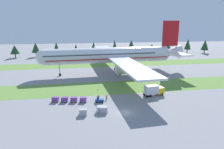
{
  "coord_description": "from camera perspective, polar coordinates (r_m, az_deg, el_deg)",
  "views": [
    {
      "loc": [
        -11.47,
        -49.8,
        23.8
      ],
      "look_at": [
        0.83,
        26.89,
        4.0
      ],
      "focal_mm": 32.39,
      "sensor_mm": 36.0,
      "label": 1
    }
  ],
  "objects": [
    {
      "name": "cargo_dolly_fourth",
      "position": [
        65.65,
        -15.7,
        -6.66
      ],
      "size": [
        2.44,
        1.87,
        1.55
      ],
      "rotation": [
        0.0,
        0.0,
        -1.75
      ],
      "color": "#A3A3A8",
      "rests_on": "ground"
    },
    {
      "name": "airliner",
      "position": [
        97.45,
        0.29,
        5.55
      ],
      "size": [
        70.77,
        87.1,
        25.0
      ],
      "rotation": [
        0.0,
        0.0,
        1.64
      ],
      "color": "silver",
      "rests_on": "ground"
    },
    {
      "name": "cargo_dolly_lead",
      "position": [
        63.68,
        -8.14,
        -6.91
      ],
      "size": [
        2.44,
        1.87,
        1.55
      ],
      "rotation": [
        0.0,
        0.0,
        -1.75
      ],
      "color": "#A3A3A8",
      "rests_on": "ground"
    },
    {
      "name": "uld_container_0",
      "position": [
        56.33,
        -3.22,
        -9.75
      ],
      "size": [
        2.17,
        1.82,
        1.72
      ],
      "primitive_type": "cube",
      "rotation": [
        0.0,
        0.0,
        0.11
      ],
      "color": "#A3A3A8",
      "rests_on": "ground"
    },
    {
      "name": "taxiway_marker_1",
      "position": [
        73.97,
        -4.01,
        -4.26
      ],
      "size": [
        0.44,
        0.44,
        0.6
      ],
      "primitive_type": "cone",
      "color": "orange",
      "rests_on": "ground"
    },
    {
      "name": "grass_strip_far",
      "position": [
        120.11,
        -3.45,
        2.85
      ],
      "size": [
        320.0,
        16.29,
        0.01
      ],
      "primitive_type": "cube",
      "color": "olive",
      "rests_on": "ground"
    },
    {
      "name": "baggage_tug",
      "position": [
        63.1,
        -3.59,
        -7.09
      ],
      "size": [
        2.79,
        1.75,
        1.97
      ],
      "rotation": [
        0.0,
        0.0,
        -1.75
      ],
      "color": "#1E4C8E",
      "rests_on": "ground"
    },
    {
      "name": "grass_strip_near",
      "position": [
        77.24,
        -0.12,
        -3.64
      ],
      "size": [
        320.0,
        16.29,
        0.01
      ],
      "primitive_type": "cube",
      "color": "olive",
      "rests_on": "ground"
    },
    {
      "name": "taxiway_marker_0",
      "position": [
        72.78,
        8.79,
        -4.72
      ],
      "size": [
        0.44,
        0.44,
        0.59
      ],
      "primitive_type": "cone",
      "color": "orange",
      "rests_on": "ground"
    },
    {
      "name": "cargo_dolly_second",
      "position": [
        64.21,
        -10.71,
        -6.84
      ],
      "size": [
        2.44,
        1.87,
        1.55
      ],
      "rotation": [
        0.0,
        0.0,
        -1.75
      ],
      "color": "#A3A3A8",
      "rests_on": "ground"
    },
    {
      "name": "uld_container_1",
      "position": [
        55.26,
        -8.19,
        -10.4
      ],
      "size": [
        2.07,
        1.69,
        1.68
      ],
      "primitive_type": "cube",
      "rotation": [
        0.0,
        0.0,
        -0.05
      ],
      "color": "#A3A3A8",
      "rests_on": "ground"
    },
    {
      "name": "distant_tree_line",
      "position": [
        151.96,
        -4.72,
        7.87
      ],
      "size": [
        180.4,
        9.66,
        12.15
      ],
      "color": "#4C3823",
      "rests_on": "ground"
    },
    {
      "name": "taxiway_marker_2",
      "position": [
        77.55,
        9.15,
        -3.55
      ],
      "size": [
        0.44,
        0.44,
        0.54
      ],
      "primitive_type": "cone",
      "color": "orange",
      "rests_on": "ground"
    },
    {
      "name": "uld_container_2",
      "position": [
        56.01,
        -2.48,
        -9.91
      ],
      "size": [
        2.11,
        1.74,
        1.68
      ],
      "primitive_type": "cube",
      "rotation": [
        0.0,
        0.0,
        0.07
      ],
      "color": "#A3A3A8",
      "rests_on": "ground"
    },
    {
      "name": "cargo_dolly_third",
      "position": [
        64.87,
        -13.23,
        -6.75
      ],
      "size": [
        2.44,
        1.87,
        1.55
      ],
      "rotation": [
        0.0,
        0.0,
        -1.75
      ],
      "color": "#A3A3A8",
      "rests_on": "ground"
    },
    {
      "name": "ground_plane",
      "position": [
        56.37,
        3.56,
        -10.7
      ],
      "size": [
        400.0,
        400.0,
        0.0
      ],
      "primitive_type": "plane",
      "color": "gray"
    },
    {
      "name": "catering_truck",
      "position": [
        69.62,
        11.71,
        -4.3
      ],
      "size": [
        7.27,
        3.61,
        3.58
      ],
      "rotation": [
        0.0,
        0.0,
        -1.38
      ],
      "color": "yellow",
      "rests_on": "ground"
    },
    {
      "name": "ground_crew_marshaller",
      "position": [
        64.93,
        -1.56,
        -6.31
      ],
      "size": [
        0.56,
        0.36,
        1.74
      ],
      "rotation": [
        0.0,
        0.0,
        3.08
      ],
      "color": "black",
      "rests_on": "ground"
    }
  ]
}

